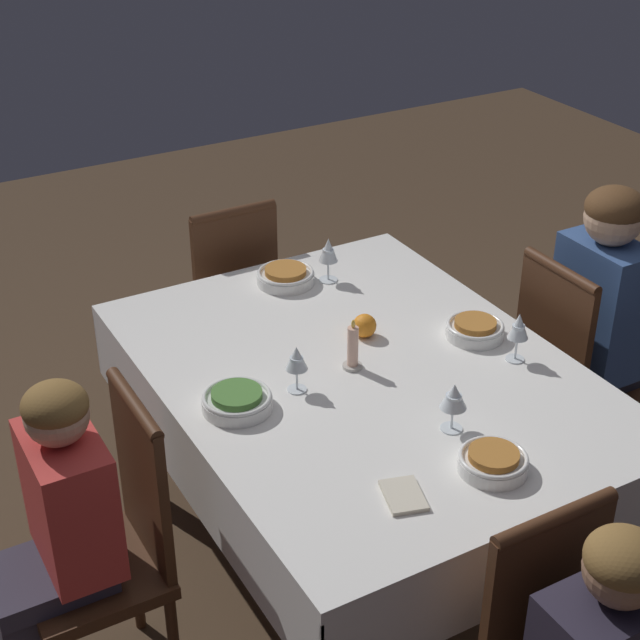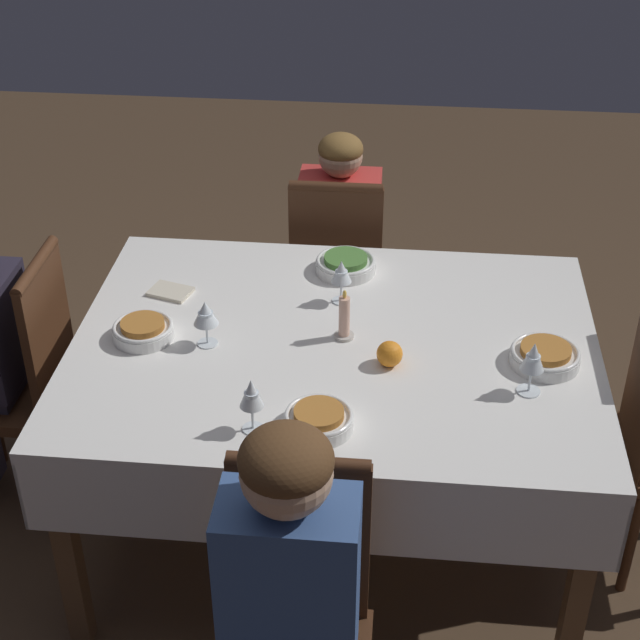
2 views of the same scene
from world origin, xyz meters
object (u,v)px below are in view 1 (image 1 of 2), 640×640
dining_table (363,392)px  bowl_north (475,329)px  napkin_red_folded (403,495)px  chair_north (569,373)px  bowl_east (493,461)px  person_adult_denim (607,323)px  chair_west (227,302)px  bowl_south (237,401)px  wine_glass_south (297,360)px  bowl_west (286,276)px  wine_glass_north (518,328)px  wine_glass_east (454,397)px  person_child_red (53,544)px  chair_south (114,541)px  wine_glass_west (328,252)px  orange_fruit (365,326)px  candle_centerpiece (353,350)px

dining_table → bowl_north: bearing=88.9°
dining_table → napkin_red_folded: 0.59m
chair_north → bowl_east: 0.99m
person_adult_denim → dining_table: bearing=88.7°
chair_west → bowl_south: chair_west is taller
wine_glass_south → bowl_west: 0.67m
wine_glass_north → chair_north: bearing=111.5°
dining_table → wine_glass_east: size_ratio=10.68×
wine_glass_north → person_adult_denim: bearing=106.0°
bowl_east → wine_glass_east: bearing=176.2°
person_child_red → napkin_red_folded: bearing=57.4°
chair_south → bowl_east: (0.50, 0.85, 0.29)m
wine_glass_west → orange_fruit: wine_glass_west is taller
bowl_south → napkin_red_folded: 0.57m
candle_centerpiece → wine_glass_south: bearing=-82.5°
chair_south → bowl_north: size_ratio=5.19×
person_child_red → bowl_north: 1.39m
chair_north → person_child_red: person_child_red is taller
chair_north → chair_west: bearing=38.2°
dining_table → wine_glass_west: bearing=160.7°
wine_glass_east → wine_glass_west: (-0.91, 0.14, 0.01)m
bowl_west → napkin_red_folded: bearing=-13.5°
bowl_west → candle_centerpiece: 0.58m
chair_west → orange_fruit: size_ratio=12.62×
chair_north → orange_fruit: chair_north is taller
wine_glass_north → wine_glass_west: 0.76m
bowl_south → wine_glass_west: wine_glass_west is taller
chair_south → wine_glass_west: bearing=120.9°
chair_north → wine_glass_north: chair_north is taller
candle_centerpiece → napkin_red_folded: (0.56, -0.19, -0.06)m
wine_glass_north → wine_glass_east: wine_glass_north is taller
bowl_west → wine_glass_west: (0.05, 0.14, 0.08)m
dining_table → wine_glass_east: wine_glass_east is taller
bowl_north → orange_fruit: (-0.17, -0.30, 0.01)m
wine_glass_east → wine_glass_south: bearing=-143.4°
bowl_west → napkin_red_folded: bowl_west is taller
chair_south → chair_west: same height
wine_glass_west → napkin_red_folded: 1.16m
wine_glass_north → bowl_east: bearing=-45.1°
bowl_north → bowl_south: size_ratio=0.92×
bowl_east → orange_fruit: bearing=174.8°
dining_table → chair_west: (-1.00, 0.01, -0.18)m
wine_glass_east → orange_fruit: size_ratio=1.94×
bowl_north → wine_glass_north: 0.19m
chair_south → chair_west: (-1.06, 0.82, 0.00)m
wine_glass_east → bowl_west: size_ratio=0.73×
person_adult_denim → wine_glass_west: size_ratio=7.34×
bowl_east → wine_glass_east: wine_glass_east is taller
person_child_red → bowl_south: person_child_red is taller
wine_glass_south → bowl_north: bearing=89.4°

